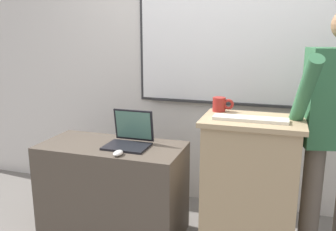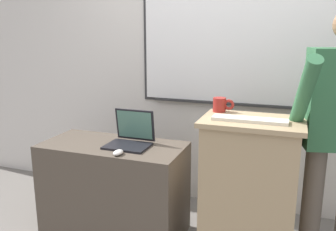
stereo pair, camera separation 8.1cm
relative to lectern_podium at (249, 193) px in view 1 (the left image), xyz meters
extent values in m
cube|color=silver|center=(-0.38, 0.89, 0.96)|extent=(6.40, 0.12, 2.93)
cube|color=#2D2D30|center=(-0.19, 0.82, 0.97)|extent=(1.79, 0.02, 1.10)
cube|color=white|center=(-0.19, 0.82, 0.97)|extent=(1.74, 0.02, 1.05)
cube|color=#2D2D30|center=(-0.19, 0.80, 0.43)|extent=(1.57, 0.04, 0.02)
cube|color=tan|center=(0.00, 0.00, -0.02)|extent=(0.58, 0.40, 0.98)
cube|color=tan|center=(0.00, 0.00, 0.49)|extent=(0.63, 0.44, 0.03)
cube|color=#4C4238|center=(-1.03, 0.06, -0.15)|extent=(1.08, 0.52, 0.72)
cylinder|color=brown|center=(0.40, 0.15, -0.09)|extent=(0.13, 0.13, 0.83)
cylinder|color=#2D603D|center=(0.28, -0.05, 0.67)|extent=(0.17, 0.44, 0.52)
cube|color=black|center=(-0.89, 0.04, 0.22)|extent=(0.32, 0.24, 0.02)
cube|color=black|center=(-0.89, 0.17, 0.35)|extent=(0.31, 0.05, 0.24)
cube|color=#4C7A6B|center=(-0.89, 0.16, 0.35)|extent=(0.28, 0.03, 0.21)
cube|color=beige|center=(-0.01, -0.05, 0.51)|extent=(0.45, 0.12, 0.02)
ellipsoid|color=silver|center=(-0.87, -0.14, 0.23)|extent=(0.06, 0.10, 0.03)
cylinder|color=maroon|center=(-0.24, 0.15, 0.55)|extent=(0.09, 0.09, 0.10)
torus|color=maroon|center=(-0.18, 0.15, 0.56)|extent=(0.07, 0.02, 0.07)
camera|label=1|loc=(0.16, -2.22, 1.03)|focal=38.00mm
camera|label=2|loc=(0.23, -2.19, 1.03)|focal=38.00mm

